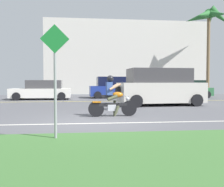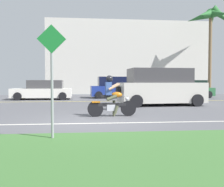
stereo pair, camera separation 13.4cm
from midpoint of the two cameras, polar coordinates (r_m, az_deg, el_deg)
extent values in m
cube|color=#545459|center=(11.74, -4.92, -3.90)|extent=(56.00, 30.00, 0.04)
cube|color=#3D6B33|center=(4.75, -2.34, -12.89)|extent=(56.00, 3.80, 0.06)
cube|color=silver|center=(8.36, -4.23, -6.34)|extent=(50.40, 0.12, 0.01)
cube|color=yellow|center=(17.63, -5.49, -1.68)|extent=(50.40, 0.12, 0.01)
cylinder|color=black|center=(10.11, 3.28, -3.18)|extent=(0.58, 0.12, 0.58)
cylinder|color=black|center=(9.90, -3.79, -3.30)|extent=(0.58, 0.12, 0.58)
cylinder|color=#B7BAC1|center=(10.06, 2.75, -1.84)|extent=(0.26, 0.06, 0.50)
cube|color=black|center=(9.97, -0.22, -2.37)|extent=(1.05, 0.15, 0.12)
cube|color=#B7BAC1|center=(9.97, -0.49, -3.03)|extent=(0.32, 0.21, 0.23)
ellipsoid|color=#B76614|center=(9.97, 0.76, -0.26)|extent=(0.42, 0.23, 0.21)
cube|color=black|center=(9.92, -1.31, -0.61)|extent=(0.47, 0.24, 0.10)
cube|color=#B76614|center=(9.88, -3.69, -1.80)|extent=(0.32, 0.17, 0.06)
cylinder|color=#B7BAC1|center=(10.03, 2.33, -0.49)|extent=(0.07, 0.60, 0.03)
sphere|color=#B7BAC1|center=(10.06, 2.97, -1.14)|extent=(0.13, 0.13, 0.13)
cylinder|color=#B7BAC1|center=(10.06, -1.84, -3.37)|extent=(0.48, 0.09, 0.07)
cube|color=#334C8C|center=(9.91, -0.99, 1.06)|extent=(0.23, 0.32, 0.48)
sphere|color=black|center=(9.92, -0.77, 3.17)|extent=(0.25, 0.25, 0.25)
cylinder|color=#51563D|center=(9.85, -0.24, -0.91)|extent=(0.39, 0.15, 0.24)
cylinder|color=#51563D|center=(10.04, -0.42, -0.85)|extent=(0.39, 0.15, 0.24)
cylinder|color=#51563D|center=(10.13, 0.19, -3.13)|extent=(0.11, 0.11, 0.59)
cylinder|color=#51563D|center=(9.90, 0.66, -3.46)|extent=(0.20, 0.12, 0.33)
cylinder|color=tan|center=(9.75, 0.30, 1.46)|extent=(0.44, 0.11, 0.27)
cylinder|color=tan|center=(10.13, -0.08, 1.50)|extent=(0.44, 0.11, 0.27)
cube|color=beige|center=(14.94, 9.98, 0.24)|extent=(4.66, 2.29, 1.06)
cube|color=#3B3A3D|center=(14.90, 9.68, 3.77)|extent=(3.37, 1.93, 0.77)
cylinder|color=black|center=(13.51, 4.91, -1.61)|extent=(0.65, 0.26, 0.64)
cylinder|color=black|center=(14.70, 17.33, -1.38)|extent=(0.65, 0.26, 0.64)
cylinder|color=black|center=(15.46, 2.98, -1.09)|extent=(0.65, 0.26, 0.64)
cylinder|color=black|center=(16.51, 14.11, -0.93)|extent=(0.65, 0.26, 0.64)
cylinder|color=black|center=(14.30, 1.02, 0.39)|extent=(0.23, 0.59, 0.58)
cube|color=white|center=(20.22, -15.08, 0.13)|extent=(4.29, 1.87, 0.65)
cube|color=#444346|center=(20.17, -14.38, 1.91)|extent=(2.49, 1.60, 0.60)
cylinder|color=black|center=(20.99, -10.57, -0.29)|extent=(0.56, 0.19, 0.56)
cylinder|color=black|center=(21.39, -18.81, -0.33)|extent=(0.56, 0.19, 0.56)
cylinder|color=black|center=(19.16, -10.89, -0.55)|extent=(0.56, 0.19, 0.56)
cylinder|color=black|center=(19.61, -19.89, -0.59)|extent=(0.56, 0.19, 0.56)
cube|color=navy|center=(21.46, 0.31, 0.55)|extent=(3.96, 1.88, 0.80)
cube|color=black|center=(21.42, -0.32, 2.60)|extent=(2.31, 1.59, 0.74)
cylinder|color=black|center=(20.43, -3.24, -0.32)|extent=(0.56, 0.19, 0.56)
cylinder|color=black|center=(20.85, 4.49, -0.27)|extent=(0.56, 0.19, 0.56)
cylinder|color=black|center=(22.20, -3.63, -0.10)|extent=(0.56, 0.19, 0.56)
cylinder|color=black|center=(22.59, 3.51, -0.05)|extent=(0.56, 0.19, 0.56)
cube|color=#2D663D|center=(22.50, 15.12, 0.37)|extent=(4.28, 1.90, 0.66)
cube|color=black|center=(22.59, 15.71, 1.98)|extent=(2.52, 1.55, 0.61)
cylinder|color=black|center=(23.90, 17.53, -0.02)|extent=(0.57, 0.22, 0.56)
cylinder|color=black|center=(22.64, 10.80, -0.09)|extent=(0.57, 0.22, 0.56)
cylinder|color=black|center=(22.50, 19.46, -0.20)|extent=(0.57, 0.22, 0.56)
cylinder|color=black|center=(21.15, 12.39, -0.28)|extent=(0.57, 0.22, 0.56)
cylinder|color=brown|center=(27.65, 19.67, 7.78)|extent=(0.31, 0.31, 7.79)
sphere|color=#28662D|center=(28.29, 19.79, 15.66)|extent=(0.81, 0.81, 0.81)
cone|color=#28662D|center=(28.56, 21.83, 14.96)|extent=(2.40, 1.14, 2.11)
cone|color=#28662D|center=(29.24, 19.90, 14.69)|extent=(1.93, 2.54, 1.54)
cone|color=#28662D|center=(28.38, 17.63, 15.10)|extent=(2.48, 2.04, 1.33)
cone|color=#28662D|center=(27.32, 18.83, 15.59)|extent=(2.42, 2.17, 1.31)
cone|color=#28662D|center=(27.49, 21.30, 15.47)|extent=(1.47, 2.56, 1.29)
cylinder|color=gray|center=(5.97, -12.60, -0.47)|extent=(0.06, 0.06, 1.97)
cube|color=#19722D|center=(6.01, -12.74, 11.27)|extent=(0.62, 0.03, 0.62)
cube|color=beige|center=(30.19, 2.93, 7.43)|extent=(17.61, 4.00, 7.76)
camera|label=1|loc=(0.07, -90.30, -0.01)|focal=42.95mm
camera|label=2|loc=(0.07, 89.70, 0.01)|focal=42.95mm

